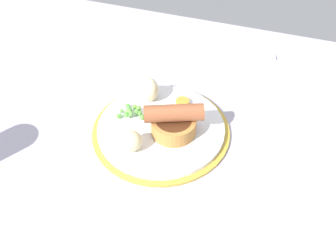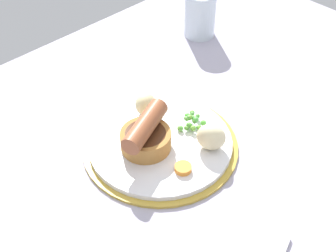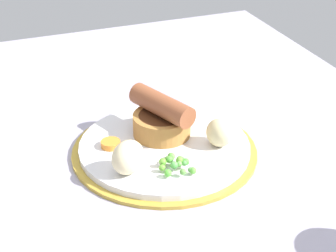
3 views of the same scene
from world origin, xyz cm
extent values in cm
cube|color=#9E99AD|center=(0.00, 0.00, 1.50)|extent=(110.00, 80.00, 3.00)
cylinder|color=#B79333|center=(5.20, -1.30, 3.25)|extent=(25.13, 25.13, 0.50)
cylinder|color=silver|center=(5.20, -1.30, 3.70)|extent=(23.12, 23.12, 1.40)
cylinder|color=#AD7538|center=(7.78, -1.89, 5.90)|extent=(7.99, 7.99, 3.00)
cylinder|color=#472614|center=(7.78, -1.89, 7.25)|extent=(6.40, 6.40, 0.30)
cylinder|color=brown|center=(7.78, -1.89, 8.92)|extent=(10.58, 6.61, 3.04)
sphere|color=#5EA244|center=(-1.35, 0.46, 5.34)|extent=(0.80, 0.80, 0.80)
sphere|color=#65AA39|center=(-0.38, 0.90, 5.24)|extent=(0.96, 0.96, 0.96)
sphere|color=#5CA046|center=(-0.66, -1.14, 5.60)|extent=(0.82, 0.82, 0.82)
sphere|color=#55AF4C|center=(-1.62, -0.09, 5.56)|extent=(0.97, 0.97, 0.97)
sphere|color=#53A54E|center=(-0.35, 0.14, 5.36)|extent=(0.75, 0.75, 0.75)
sphere|color=#5BA53E|center=(0.59, 0.46, 5.07)|extent=(0.82, 0.82, 0.82)
sphere|color=green|center=(-1.37, -1.70, 5.49)|extent=(0.91, 0.91, 0.91)
sphere|color=#5FA345|center=(-2.83, -0.67, 5.15)|extent=(0.78, 0.78, 0.78)
sphere|color=#66B33A|center=(-0.98, 1.34, 5.07)|extent=(0.85, 0.85, 0.85)
sphere|color=#61A24E|center=(-2.68, -1.77, 5.07)|extent=(0.71, 0.71, 0.71)
sphere|color=#5CB13C|center=(-2.89, -2.00, 5.04)|extent=(0.88, 0.88, 0.88)
sphere|color=#5CA73C|center=(-0.93, -0.91, 5.66)|extent=(0.70, 0.70, 0.70)
sphere|color=#52A23E|center=(-0.97, -0.99, 5.72)|extent=(0.86, 0.86, 0.86)
sphere|color=#66A337|center=(-1.14, -0.89, 5.75)|extent=(0.86, 0.86, 0.86)
sphere|color=#55A14A|center=(-1.54, -1.40, 5.47)|extent=(0.75, 0.75, 0.75)
sphere|color=#53A43C|center=(0.23, -0.24, 5.36)|extent=(0.93, 0.93, 0.93)
sphere|color=#63B64B|center=(-1.64, -0.32, 5.56)|extent=(0.87, 0.87, 0.87)
sphere|color=#57B341|center=(-0.69, -1.32, 5.53)|extent=(0.78, 0.78, 0.78)
sphere|color=#54B939|center=(-2.32, 1.10, 5.07)|extent=(0.95, 0.95, 0.95)
sphere|color=#67B74E|center=(-1.63, -0.68, 5.55)|extent=(0.75, 0.75, 0.75)
sphere|color=#5BAD42|center=(1.25, -0.75, 4.90)|extent=(1.00, 1.00, 1.00)
ellipsoid|color=beige|center=(2.28, -8.05, 6.34)|extent=(4.76, 4.55, 3.88)
ellipsoid|color=beige|center=(0.54, 5.25, 6.61)|extent=(5.38, 5.73, 4.42)
cylinder|color=orange|center=(7.12, 5.66, 4.83)|extent=(3.15, 3.15, 0.86)
camera|label=1|loc=(21.56, -46.01, 52.60)|focal=40.00mm
camera|label=2|loc=(41.70, 37.99, 56.81)|focal=50.00mm
camera|label=3|loc=(-55.01, 21.41, 44.35)|focal=60.00mm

